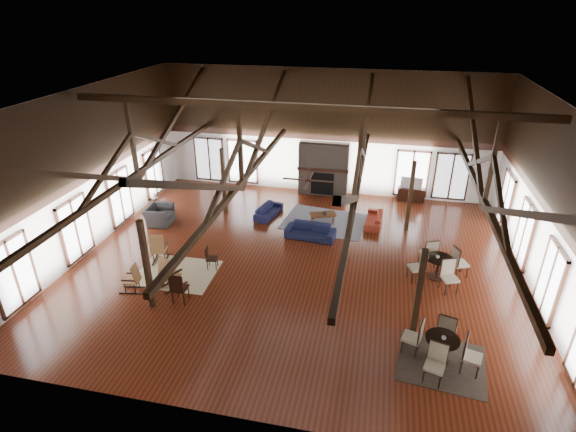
% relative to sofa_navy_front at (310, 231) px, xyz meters
% --- Properties ---
extents(floor, '(16.00, 16.00, 0.00)m').
position_rel_sofa_navy_front_xyz_m(floor, '(-0.15, -2.00, -0.29)').
color(floor, '#592212').
rests_on(floor, ground).
extents(ceiling, '(16.00, 14.00, 0.02)m').
position_rel_sofa_navy_front_xyz_m(ceiling, '(-0.15, -2.00, 5.71)').
color(ceiling, black).
rests_on(ceiling, wall_back).
extents(wall_back, '(16.00, 0.02, 6.00)m').
position_rel_sofa_navy_front_xyz_m(wall_back, '(-0.15, 5.00, 2.71)').
color(wall_back, white).
rests_on(wall_back, floor).
extents(wall_front, '(16.00, 0.02, 6.00)m').
position_rel_sofa_navy_front_xyz_m(wall_front, '(-0.15, -9.00, 2.71)').
color(wall_front, white).
rests_on(wall_front, floor).
extents(wall_left, '(0.02, 14.00, 6.00)m').
position_rel_sofa_navy_front_xyz_m(wall_left, '(-8.15, -2.00, 2.71)').
color(wall_left, white).
rests_on(wall_left, floor).
extents(wall_right, '(0.02, 14.00, 6.00)m').
position_rel_sofa_navy_front_xyz_m(wall_right, '(7.85, -2.00, 2.71)').
color(wall_right, white).
rests_on(wall_right, floor).
extents(roof_truss, '(15.60, 14.07, 3.14)m').
position_rel_sofa_navy_front_xyz_m(roof_truss, '(-0.15, -2.00, 3.74)').
color(roof_truss, black).
rests_on(roof_truss, wall_back).
extents(post_grid, '(8.16, 7.16, 3.05)m').
position_rel_sofa_navy_front_xyz_m(post_grid, '(-0.15, -2.00, 1.23)').
color(post_grid, black).
rests_on(post_grid, floor).
extents(fireplace, '(2.50, 0.69, 2.60)m').
position_rel_sofa_navy_front_xyz_m(fireplace, '(-0.15, 4.67, 1.00)').
color(fireplace, '#685B4F').
rests_on(fireplace, floor).
extents(ceiling_fan, '(1.60, 1.60, 0.75)m').
position_rel_sofa_navy_front_xyz_m(ceiling_fan, '(0.35, -3.00, 3.44)').
color(ceiling_fan, black).
rests_on(ceiling_fan, roof_truss).
extents(sofa_navy_front, '(2.08, 0.97, 0.59)m').
position_rel_sofa_navy_front_xyz_m(sofa_navy_front, '(0.00, 0.00, 0.00)').
color(sofa_navy_front, '#141938').
rests_on(sofa_navy_front, floor).
extents(sofa_navy_left, '(1.80, 1.02, 0.49)m').
position_rel_sofa_navy_front_xyz_m(sofa_navy_left, '(-2.17, 1.63, -0.05)').
color(sofa_navy_left, '#15173A').
rests_on(sofa_navy_left, floor).
extents(sofa_orange, '(1.73, 0.76, 0.49)m').
position_rel_sofa_navy_front_xyz_m(sofa_orange, '(2.48, 1.78, -0.05)').
color(sofa_orange, maroon).
rests_on(sofa_orange, floor).
extents(coffee_table, '(1.22, 0.92, 0.42)m').
position_rel_sofa_navy_front_xyz_m(coffee_table, '(0.31, 1.47, 0.07)').
color(coffee_table, brown).
rests_on(coffee_table, floor).
extents(vase, '(0.20, 0.20, 0.18)m').
position_rel_sofa_navy_front_xyz_m(vase, '(0.38, 1.40, 0.22)').
color(vase, '#B2B2B2').
rests_on(vase, coffee_table).
extents(armchair, '(1.25, 1.11, 0.77)m').
position_rel_sofa_navy_front_xyz_m(armchair, '(-6.62, -0.04, 0.09)').
color(armchair, '#272729').
rests_on(armchair, floor).
extents(side_table_lamp, '(0.41, 0.41, 1.04)m').
position_rel_sofa_navy_front_xyz_m(side_table_lamp, '(-7.15, 0.74, 0.10)').
color(side_table_lamp, black).
rests_on(side_table_lamp, floor).
extents(rocking_chair_a, '(0.65, 0.96, 1.14)m').
position_rel_sofa_navy_front_xyz_m(rocking_chair_a, '(-5.17, -2.97, 0.24)').
color(rocking_chair_a, olive).
rests_on(rocking_chair_a, floor).
extents(rocking_chair_b, '(0.87, 1.05, 1.20)m').
position_rel_sofa_navy_front_xyz_m(rocking_chair_b, '(-4.07, -4.47, 0.27)').
color(rocking_chair_b, olive).
rests_on(rocking_chair_b, floor).
extents(rocking_chair_c, '(0.83, 0.52, 1.00)m').
position_rel_sofa_navy_front_xyz_m(rocking_chair_c, '(-5.11, -4.87, 0.18)').
color(rocking_chair_c, olive).
rests_on(rocking_chair_c, floor).
extents(side_chair_a, '(0.44, 0.44, 0.90)m').
position_rel_sofa_navy_front_xyz_m(side_chair_a, '(-3.15, -3.03, 0.23)').
color(side_chair_a, black).
rests_on(side_chair_a, floor).
extents(side_chair_b, '(0.48, 0.48, 1.11)m').
position_rel_sofa_navy_front_xyz_m(side_chair_b, '(-3.37, -5.19, 0.35)').
color(side_chair_b, black).
rests_on(side_chair_b, floor).
extents(cafe_table_near, '(2.12, 2.12, 1.09)m').
position_rel_sofa_navy_front_xyz_m(cafe_table_near, '(4.55, -6.11, 0.25)').
color(cafe_table_near, black).
rests_on(cafe_table_near, floor).
extents(cafe_table_far, '(2.17, 2.17, 1.12)m').
position_rel_sofa_navy_front_xyz_m(cafe_table_far, '(4.82, -1.94, 0.27)').
color(cafe_table_far, black).
rests_on(cafe_table_far, floor).
extents(cup_near, '(0.15, 0.15, 0.09)m').
position_rel_sofa_navy_front_xyz_m(cup_near, '(4.56, -6.15, 0.54)').
color(cup_near, '#B2B2B2').
rests_on(cup_near, cafe_table_near).
extents(cup_far, '(0.16, 0.16, 0.10)m').
position_rel_sofa_navy_front_xyz_m(cup_far, '(4.73, -1.98, 0.56)').
color(cup_far, '#B2B2B2').
rests_on(cup_far, cafe_table_far).
extents(tv_console, '(1.27, 0.48, 0.63)m').
position_rel_sofa_navy_front_xyz_m(tv_console, '(4.12, 4.75, 0.02)').
color(tv_console, black).
rests_on(tv_console, floor).
extents(television, '(1.00, 0.21, 0.57)m').
position_rel_sofa_navy_front_xyz_m(television, '(4.08, 4.75, 0.63)').
color(television, '#B2B2B2').
rests_on(television, tv_console).
extents(rug_tan, '(2.79, 2.21, 0.01)m').
position_rel_sofa_navy_front_xyz_m(rug_tan, '(-4.23, -3.59, -0.29)').
color(rug_tan, tan).
rests_on(rug_tan, floor).
extents(rug_navy, '(3.82, 3.06, 0.01)m').
position_rel_sofa_navy_front_xyz_m(rug_navy, '(0.40, 1.57, -0.29)').
color(rug_navy, '#161C3F').
rests_on(rug_navy, floor).
extents(rug_dark, '(2.48, 2.30, 0.01)m').
position_rel_sofa_navy_front_xyz_m(rug_dark, '(4.61, -6.16, -0.29)').
color(rug_dark, black).
rests_on(rug_dark, floor).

